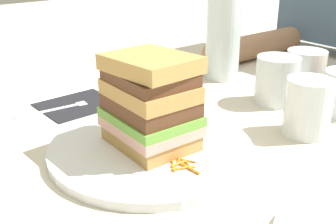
# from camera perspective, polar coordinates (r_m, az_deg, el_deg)

# --- Properties ---
(ground_plane) EXTENTS (3.00, 3.00, 0.00)m
(ground_plane) POSITION_cam_1_polar(r_m,az_deg,el_deg) (0.60, -1.58, -4.45)
(ground_plane) COLOR beige
(main_plate) EXTENTS (0.28, 0.28, 0.01)m
(main_plate) POSITION_cam_1_polar(r_m,az_deg,el_deg) (0.58, -2.34, -4.95)
(main_plate) COLOR white
(main_plate) RESTS_ON ground_plane
(sandwich) EXTENTS (0.12, 0.10, 0.13)m
(sandwich) POSITION_cam_1_polar(r_m,az_deg,el_deg) (0.55, -2.43, 1.32)
(sandwich) COLOR tan
(sandwich) RESTS_ON main_plate
(carrot_shred_0) EXTENTS (0.02, 0.03, 0.00)m
(carrot_shred_0) POSITION_cam_1_polar(r_m,az_deg,el_deg) (0.65, -7.59, -1.14)
(carrot_shred_0) COLOR orange
(carrot_shred_0) RESTS_ON main_plate
(carrot_shred_1) EXTENTS (0.02, 0.02, 0.00)m
(carrot_shred_1) POSITION_cam_1_polar(r_m,az_deg,el_deg) (0.62, -5.71, -2.22)
(carrot_shred_1) COLOR orange
(carrot_shred_1) RESTS_ON main_plate
(carrot_shred_2) EXTENTS (0.01, 0.02, 0.00)m
(carrot_shred_2) POSITION_cam_1_polar(r_m,az_deg,el_deg) (0.63, -7.80, -2.10)
(carrot_shred_2) COLOR orange
(carrot_shred_2) RESTS_ON main_plate
(carrot_shred_3) EXTENTS (0.01, 0.02, 0.00)m
(carrot_shred_3) POSITION_cam_1_polar(r_m,az_deg,el_deg) (0.64, -8.27, -1.40)
(carrot_shred_3) COLOR orange
(carrot_shred_3) RESTS_ON main_plate
(carrot_shred_4) EXTENTS (0.01, 0.02, 0.00)m
(carrot_shred_4) POSITION_cam_1_polar(r_m,az_deg,el_deg) (0.64, -5.00, -1.21)
(carrot_shred_4) COLOR orange
(carrot_shred_4) RESTS_ON main_plate
(carrot_shred_5) EXTENTS (0.02, 0.02, 0.00)m
(carrot_shred_5) POSITION_cam_1_polar(r_m,az_deg,el_deg) (0.64, -8.55, -1.61)
(carrot_shred_5) COLOR orange
(carrot_shred_5) RESTS_ON main_plate
(carrot_shred_6) EXTENTS (0.03, 0.01, 0.00)m
(carrot_shred_6) POSITION_cam_1_polar(r_m,az_deg,el_deg) (0.66, -6.14, -0.76)
(carrot_shred_6) COLOR orange
(carrot_shred_6) RESTS_ON main_plate
(carrot_shred_7) EXTENTS (0.02, 0.02, 0.00)m
(carrot_shred_7) POSITION_cam_1_polar(r_m,az_deg,el_deg) (0.54, 1.54, -6.39)
(carrot_shred_7) COLOR orange
(carrot_shred_7) RESTS_ON main_plate
(carrot_shred_8) EXTENTS (0.00, 0.02, 0.00)m
(carrot_shred_8) POSITION_cam_1_polar(r_m,az_deg,el_deg) (0.52, 1.39, -7.11)
(carrot_shred_8) COLOR orange
(carrot_shred_8) RESTS_ON main_plate
(carrot_shred_9) EXTENTS (0.02, 0.03, 0.00)m
(carrot_shred_9) POSITION_cam_1_polar(r_m,az_deg,el_deg) (0.52, 2.11, -7.67)
(carrot_shred_9) COLOR orange
(carrot_shred_9) RESTS_ON main_plate
(carrot_shred_10) EXTENTS (0.03, 0.02, 0.00)m
(carrot_shred_10) POSITION_cam_1_polar(r_m,az_deg,el_deg) (0.53, 2.20, -6.59)
(carrot_shred_10) COLOR orange
(carrot_shred_10) RESTS_ON main_plate
(carrot_shred_11) EXTENTS (0.03, 0.02, 0.00)m
(carrot_shred_11) POSITION_cam_1_polar(r_m,az_deg,el_deg) (0.52, 0.67, -7.24)
(carrot_shred_11) COLOR orange
(carrot_shred_11) RESTS_ON main_plate
(carrot_shred_12) EXTENTS (0.02, 0.01, 0.00)m
(carrot_shred_12) POSITION_cam_1_polar(r_m,az_deg,el_deg) (0.52, 2.77, -7.26)
(carrot_shred_12) COLOR orange
(carrot_shred_12) RESTS_ON main_plate
(carrot_shred_13) EXTENTS (0.03, 0.01, 0.00)m
(carrot_shred_13) POSITION_cam_1_polar(r_m,az_deg,el_deg) (0.51, 3.01, -7.73)
(carrot_shred_13) COLOR orange
(carrot_shred_13) RESTS_ON main_plate
(napkin_dark) EXTENTS (0.11, 0.13, 0.00)m
(napkin_dark) POSITION_cam_1_polar(r_m,az_deg,el_deg) (0.76, -12.29, 1.04)
(napkin_dark) COLOR black
(napkin_dark) RESTS_ON ground_plane
(fork) EXTENTS (0.03, 0.17, 0.00)m
(fork) POSITION_cam_1_polar(r_m,az_deg,el_deg) (0.75, -13.89, 0.90)
(fork) COLOR silver
(fork) RESTS_ON napkin_dark
(knife) EXTENTS (0.03, 0.20, 0.00)m
(knife) POSITION_cam_1_polar(r_m,az_deg,el_deg) (0.48, 10.09, -12.62)
(knife) COLOR silver
(knife) RESTS_ON ground_plane
(juice_glass) EXTENTS (0.07, 0.07, 0.09)m
(juice_glass) POSITION_cam_1_polar(r_m,az_deg,el_deg) (0.65, 18.54, 0.14)
(juice_glass) COLOR white
(juice_glass) RESTS_ON ground_plane
(water_bottle) EXTENTS (0.07, 0.07, 0.31)m
(water_bottle) POSITION_cam_1_polar(r_m,az_deg,el_deg) (0.86, 7.74, 13.40)
(water_bottle) COLOR silver
(water_bottle) RESTS_ON ground_plane
(empty_tumbler_1) EXTENTS (0.08, 0.08, 0.08)m
(empty_tumbler_1) POSITION_cam_1_polar(r_m,az_deg,el_deg) (0.76, 14.53, 4.30)
(empty_tumbler_1) COLOR silver
(empty_tumbler_1) RESTS_ON ground_plane
(empty_tumbler_2) EXTENTS (0.08, 0.08, 0.08)m
(empty_tumbler_2) POSITION_cam_1_polar(r_m,az_deg,el_deg) (0.85, 18.31, 5.51)
(empty_tumbler_2) COLOR silver
(empty_tumbler_2) RESTS_ON ground_plane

